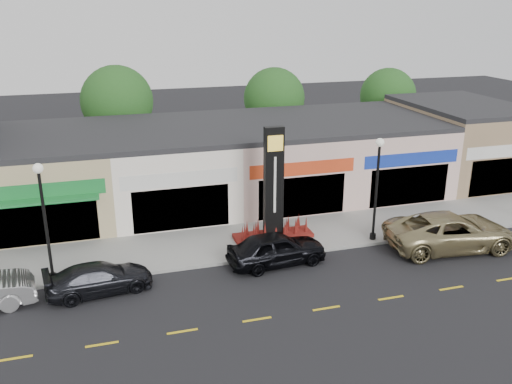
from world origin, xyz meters
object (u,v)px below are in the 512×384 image
lamp_west_near (44,211)px  lamp_east_near (377,179)px  pylon_sign (273,200)px  car_dark_sedan (99,278)px  car_black_sedan (277,249)px  car_gold_suv (451,231)px

lamp_west_near → lamp_east_near: (16.00, 0.00, 0.00)m
pylon_sign → car_dark_sedan: bearing=-160.6°
lamp_west_near → car_black_sedan: size_ratio=1.14×
lamp_west_near → car_dark_sedan: lamp_west_near is taller
pylon_sign → car_gold_suv: size_ratio=0.90×
pylon_sign → car_black_sedan: pylon_sign is taller
car_black_sedan → lamp_west_near: bearing=78.9°
car_black_sedan → car_gold_suv: (9.15, -0.76, 0.11)m
car_dark_sedan → car_gold_suv: 17.40m
lamp_east_near → car_black_sedan: lamp_east_near is taller
pylon_sign → car_dark_sedan: size_ratio=1.32×
car_black_sedan → car_gold_suv: size_ratio=0.71×
lamp_west_near → car_black_sedan: bearing=-5.9°
lamp_west_near → car_black_sedan: (10.28, -1.07, -2.66)m
car_dark_sedan → lamp_west_near: bearing=45.9°
lamp_west_near → lamp_east_near: size_ratio=1.00×
car_black_sedan → car_gold_suv: car_gold_suv is taller
lamp_east_near → car_black_sedan: bearing=-169.4°
car_dark_sedan → car_black_sedan: (8.24, 0.39, 0.16)m
lamp_east_near → car_gold_suv: (3.43, -1.83, -2.55)m
lamp_west_near → car_gold_suv: 19.68m
car_dark_sedan → car_gold_suv: car_gold_suv is taller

